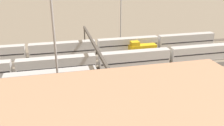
% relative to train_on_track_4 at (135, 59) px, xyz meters
% --- Properties ---
extents(ground_plane, '(400.00, 400.00, 0.00)m').
position_rel_train_on_track_4_xyz_m(ground_plane, '(2.59, 0.00, -2.60)').
color(ground_plane, '#756B5B').
extents(track_bed_0, '(140.00, 2.80, 0.12)m').
position_rel_train_on_track_4_xyz_m(track_bed_0, '(2.59, -20.00, -2.54)').
color(track_bed_0, '#4C443D').
rests_on(track_bed_0, ground_plane).
extents(track_bed_1, '(140.00, 2.80, 0.12)m').
position_rel_train_on_track_4_xyz_m(track_bed_1, '(2.59, -15.00, -2.54)').
color(track_bed_1, '#4C443D').
rests_on(track_bed_1, ground_plane).
extents(track_bed_2, '(140.00, 2.80, 0.12)m').
position_rel_train_on_track_4_xyz_m(track_bed_2, '(2.59, -10.00, -2.54)').
color(track_bed_2, '#4C443D').
rests_on(track_bed_2, ground_plane).
extents(track_bed_3, '(140.00, 2.80, 0.12)m').
position_rel_train_on_track_4_xyz_m(track_bed_3, '(2.59, -5.00, -2.54)').
color(track_bed_3, '#3D3833').
rests_on(track_bed_3, ground_plane).
extents(track_bed_4, '(140.00, 2.80, 0.12)m').
position_rel_train_on_track_4_xyz_m(track_bed_4, '(2.59, 0.00, -2.54)').
color(track_bed_4, '#4C443D').
rests_on(track_bed_4, ground_plane).
extents(track_bed_5, '(140.00, 2.80, 0.12)m').
position_rel_train_on_track_4_xyz_m(track_bed_5, '(2.59, 5.00, -2.54)').
color(track_bed_5, '#3D3833').
rests_on(track_bed_5, ground_plane).
extents(track_bed_6, '(140.00, 2.80, 0.12)m').
position_rel_train_on_track_4_xyz_m(track_bed_6, '(2.59, 10.00, -2.54)').
color(track_bed_6, '#4C443D').
rests_on(track_bed_6, ground_plane).
extents(track_bed_7, '(140.00, 2.80, 0.12)m').
position_rel_train_on_track_4_xyz_m(track_bed_7, '(2.59, 15.00, -2.54)').
color(track_bed_7, '#4C443D').
rests_on(track_bed_7, ground_plane).
extents(track_bed_8, '(140.00, 2.80, 0.12)m').
position_rel_train_on_track_4_xyz_m(track_bed_8, '(2.59, 20.00, -2.54)').
color(track_bed_8, '#4C443D').
rests_on(track_bed_8, ground_plane).
extents(train_on_track_4, '(119.80, 3.06, 5.00)m').
position_rel_train_on_track_4_xyz_m(train_on_track_4, '(0.00, 0.00, 0.00)').
color(train_on_track_4, silver).
rests_on(train_on_track_4, ground_plane).
extents(train_on_track_1, '(95.60, 3.06, 5.00)m').
position_rel_train_on_track_4_xyz_m(train_on_track_1, '(9.70, -15.00, -0.00)').
color(train_on_track_1, silver).
rests_on(train_on_track_1, ground_plane).
extents(train_on_track_6, '(47.20, 3.00, 5.00)m').
position_rel_train_on_track_4_xyz_m(train_on_track_6, '(37.83, 10.00, 0.02)').
color(train_on_track_6, '#B7BABF').
rests_on(train_on_track_6, ground_plane).
extents(train_on_track_2, '(10.00, 3.00, 5.00)m').
position_rel_train_on_track_4_xyz_m(train_on_track_2, '(-6.08, -10.00, -0.45)').
color(train_on_track_2, gold).
rests_on(train_on_track_2, ground_plane).
extents(light_mast_1, '(2.80, 0.70, 29.05)m').
position_rel_train_on_track_4_xyz_m(light_mast_1, '(24.10, 23.03, 15.74)').
color(light_mast_1, '#9EA0A5').
rests_on(light_mast_1, ground_plane).
extents(signal_gantry, '(0.70, 45.00, 8.80)m').
position_rel_train_on_track_4_xyz_m(signal_gantry, '(12.98, 0.00, 5.19)').
color(signal_gantry, '#4C4742').
rests_on(signal_gantry, ground_plane).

